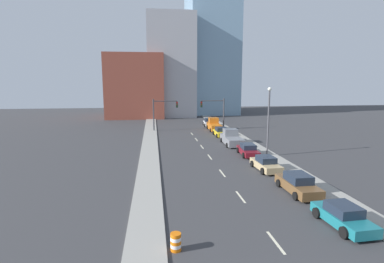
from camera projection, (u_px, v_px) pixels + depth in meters
name	position (u px, v px, depth m)	size (l,w,h in m)	color
sidewalk_left	(151.00, 128.00, 57.41)	(2.22, 99.91, 0.13)	gray
sidewalk_right	(222.00, 127.00, 59.20)	(2.22, 99.91, 0.13)	gray
lane_stripe_at_7m	(276.00, 242.00, 16.32)	(0.16, 2.40, 0.01)	beige
lane_stripe_at_14m	(241.00, 197.00, 22.83)	(0.16, 2.40, 0.01)	beige
lane_stripe_at_20m	(222.00, 173.00, 28.85)	(0.16, 2.40, 0.01)	beige
lane_stripe_at_26m	(210.00, 157.00, 35.14)	(0.16, 2.40, 0.01)	beige
lane_stripe_at_32m	(202.00, 147.00, 40.76)	(0.16, 2.40, 0.01)	beige
lane_stripe_at_37m	(196.00, 140.00, 45.98)	(0.16, 2.40, 0.01)	beige
lane_stripe_at_43m	(192.00, 134.00, 51.12)	(0.16, 2.40, 0.01)	beige
building_brick_left	(136.00, 86.00, 77.15)	(14.00, 16.00, 15.61)	brown
building_office_center	(170.00, 67.00, 81.43)	(12.00, 20.00, 25.62)	#A8A8AD
building_glass_right	(210.00, 52.00, 86.15)	(13.00, 20.00, 34.59)	#7A9EB7
traffic_signal_left	(161.00, 110.00, 53.82)	(4.51, 0.35, 5.78)	#38383D
traffic_signal_right	(217.00, 109.00, 55.13)	(4.51, 0.35, 5.78)	#38383D
traffic_barrel	(176.00, 242.00, 15.46)	(0.56, 0.56, 0.95)	orange
street_lamp	(268.00, 117.00, 34.85)	(0.44, 0.44, 8.13)	#4C4C51
sedan_teal	(343.00, 216.00, 18.08)	(2.19, 4.31, 1.38)	#196B75
sedan_brown	(298.00, 184.00, 23.67)	(2.16, 4.74, 1.53)	brown
sedan_tan	(266.00, 164.00, 29.78)	(2.16, 4.40, 1.40)	tan
sedan_maroon	(248.00, 150.00, 35.94)	(2.17, 4.66, 1.38)	maroon
pickup_truck_gray	(232.00, 138.00, 42.37)	(2.55, 6.17, 2.09)	slate
sedan_yellow	(221.00, 132.00, 48.98)	(2.14, 4.60, 1.43)	gold
pickup_truck_orange	(214.00, 125.00, 55.08)	(2.32, 5.93, 2.24)	orange
sedan_white	(209.00, 123.00, 60.53)	(2.28, 4.33, 1.50)	silver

